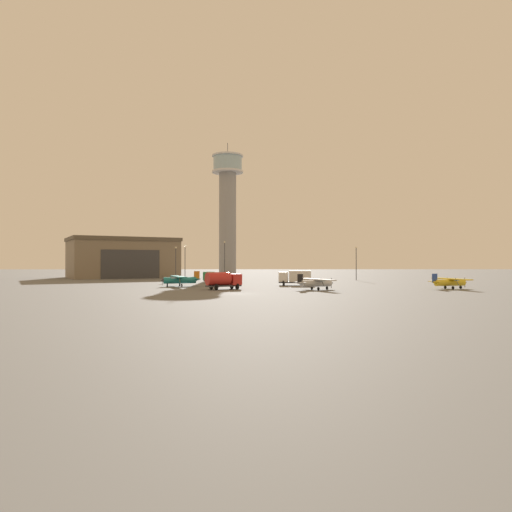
{
  "coord_description": "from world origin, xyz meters",
  "views": [
    {
      "loc": [
        1.51,
        -65.62,
        4.78
      ],
      "look_at": [
        2.59,
        20.66,
        5.78
      ],
      "focal_mm": 31.57,
      "sensor_mm": 36.0,
      "label": 1
    }
  ],
  "objects_px": {
    "control_tower": "(228,204)",
    "light_post_west": "(185,260)",
    "truck_flatbed_green": "(214,278)",
    "truck_fuel_tanker_red": "(223,280)",
    "light_post_north": "(225,257)",
    "airplane_yellow": "(449,282)",
    "light_post_east": "(176,260)",
    "airplane_teal": "(180,279)",
    "truck_box_white": "(295,277)",
    "airplane_silver": "(316,282)",
    "light_post_centre": "(356,260)"
  },
  "relations": [
    {
      "from": "airplane_yellow",
      "to": "light_post_east",
      "type": "distance_m",
      "value": 61.3
    },
    {
      "from": "light_post_north",
      "to": "truck_fuel_tanker_red",
      "type": "bearing_deg",
      "value": -87.07
    },
    {
      "from": "airplane_teal",
      "to": "light_post_west",
      "type": "bearing_deg",
      "value": -102.45
    },
    {
      "from": "airplane_teal",
      "to": "light_post_centre",
      "type": "distance_m",
      "value": 48.37
    },
    {
      "from": "airplane_silver",
      "to": "light_post_north",
      "type": "distance_m",
      "value": 49.47
    },
    {
      "from": "truck_box_white",
      "to": "truck_flatbed_green",
      "type": "bearing_deg",
      "value": -18.57
    },
    {
      "from": "truck_fuel_tanker_red",
      "to": "truck_box_white",
      "type": "height_order",
      "value": "truck_fuel_tanker_red"
    },
    {
      "from": "truck_flatbed_green",
      "to": "light_post_centre",
      "type": "distance_m",
      "value": 37.96
    },
    {
      "from": "airplane_yellow",
      "to": "truck_fuel_tanker_red",
      "type": "xyz_separation_m",
      "value": [
        -38.82,
        -0.76,
        0.4
      ]
    },
    {
      "from": "airplane_silver",
      "to": "light_post_east",
      "type": "relative_size",
      "value": 1.06
    },
    {
      "from": "truck_fuel_tanker_red",
      "to": "airplane_yellow",
      "type": "bearing_deg",
      "value": -27.47
    },
    {
      "from": "airplane_teal",
      "to": "light_post_west",
      "type": "distance_m",
      "value": 34.14
    },
    {
      "from": "control_tower",
      "to": "airplane_teal",
      "type": "distance_m",
      "value": 64.39
    },
    {
      "from": "truck_fuel_tanker_red",
      "to": "light_post_north",
      "type": "height_order",
      "value": "light_post_north"
    },
    {
      "from": "light_post_east",
      "to": "light_post_centre",
      "type": "xyz_separation_m",
      "value": [
        44.52,
        3.6,
        0.08
      ]
    },
    {
      "from": "control_tower",
      "to": "airplane_teal",
      "type": "xyz_separation_m",
      "value": [
        -5.85,
        -60.29,
        -21.84
      ]
    },
    {
      "from": "light_post_centre",
      "to": "airplane_silver",
      "type": "bearing_deg",
      "value": -112.5
    },
    {
      "from": "airplane_yellow",
      "to": "light_post_west",
      "type": "relative_size",
      "value": 1.03
    },
    {
      "from": "light_post_centre",
      "to": "truck_fuel_tanker_red",
      "type": "bearing_deg",
      "value": -130.64
    },
    {
      "from": "airplane_silver",
      "to": "truck_fuel_tanker_red",
      "type": "xyz_separation_m",
      "value": [
        -15.44,
        1.63,
        0.39
      ]
    },
    {
      "from": "truck_fuel_tanker_red",
      "to": "truck_flatbed_green",
      "type": "distance_m",
      "value": 21.07
    },
    {
      "from": "airplane_yellow",
      "to": "light_post_east",
      "type": "height_order",
      "value": "light_post_east"
    },
    {
      "from": "airplane_teal",
      "to": "truck_box_white",
      "type": "bearing_deg",
      "value": 170.0
    },
    {
      "from": "airplane_teal",
      "to": "light_post_centre",
      "type": "height_order",
      "value": "light_post_centre"
    },
    {
      "from": "control_tower",
      "to": "airplane_yellow",
      "type": "relative_size",
      "value": 4.78
    },
    {
      "from": "light_post_west",
      "to": "truck_fuel_tanker_red",
      "type": "bearing_deg",
      "value": -73.56
    },
    {
      "from": "airplane_yellow",
      "to": "truck_fuel_tanker_red",
      "type": "distance_m",
      "value": 38.83
    },
    {
      "from": "light_post_north",
      "to": "light_post_centre",
      "type": "distance_m",
      "value": 34.38
    },
    {
      "from": "airplane_yellow",
      "to": "airplane_silver",
      "type": "bearing_deg",
      "value": 171.91
    },
    {
      "from": "airplane_silver",
      "to": "truck_fuel_tanker_red",
      "type": "height_order",
      "value": "truck_fuel_tanker_red"
    },
    {
      "from": "airplane_silver",
      "to": "light_post_west",
      "type": "distance_m",
      "value": 52.57
    },
    {
      "from": "airplane_teal",
      "to": "truck_fuel_tanker_red",
      "type": "bearing_deg",
      "value": 114.54
    },
    {
      "from": "truck_fuel_tanker_red",
      "to": "truck_box_white",
      "type": "relative_size",
      "value": 0.96
    },
    {
      "from": "airplane_yellow",
      "to": "light_post_west",
      "type": "bearing_deg",
      "value": 126.88
    },
    {
      "from": "control_tower",
      "to": "light_post_west",
      "type": "relative_size",
      "value": 4.92
    },
    {
      "from": "airplane_silver",
      "to": "airplane_yellow",
      "type": "bearing_deg",
      "value": -18.69
    },
    {
      "from": "truck_box_white",
      "to": "light_post_north",
      "type": "height_order",
      "value": "light_post_north"
    },
    {
      "from": "airplane_teal",
      "to": "truck_flatbed_green",
      "type": "distance_m",
      "value": 12.97
    },
    {
      "from": "truck_fuel_tanker_red",
      "to": "airplane_silver",
      "type": "bearing_deg",
      "value": -34.62
    },
    {
      "from": "truck_box_white",
      "to": "light_post_north",
      "type": "distance_m",
      "value": 35.72
    },
    {
      "from": "airplane_silver",
      "to": "light_post_east",
      "type": "xyz_separation_m",
      "value": [
        -28.81,
        34.33,
        3.7
      ]
    },
    {
      "from": "truck_fuel_tanker_red",
      "to": "light_post_north",
      "type": "distance_m",
      "value": 44.59
    },
    {
      "from": "light_post_east",
      "to": "truck_flatbed_green",
      "type": "bearing_deg",
      "value": -49.7
    },
    {
      "from": "airplane_teal",
      "to": "light_post_north",
      "type": "bearing_deg",
      "value": -119.37
    },
    {
      "from": "truck_box_white",
      "to": "light_post_centre",
      "type": "xyz_separation_m",
      "value": [
        17.62,
        23.73,
        3.39
      ]
    },
    {
      "from": "truck_fuel_tanker_red",
      "to": "truck_box_white",
      "type": "distance_m",
      "value": 18.47
    },
    {
      "from": "airplane_silver",
      "to": "truck_flatbed_green",
      "type": "xyz_separation_m",
      "value": [
        -18.73,
        22.44,
        -0.05
      ]
    },
    {
      "from": "airplane_silver",
      "to": "truck_flatbed_green",
      "type": "distance_m",
      "value": 29.23
    },
    {
      "from": "airplane_silver",
      "to": "truck_box_white",
      "type": "bearing_deg",
      "value": 73.12
    },
    {
      "from": "control_tower",
      "to": "truck_flatbed_green",
      "type": "relative_size",
      "value": 7.06
    }
  ]
}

